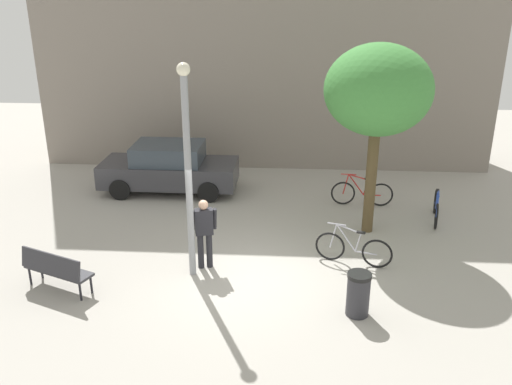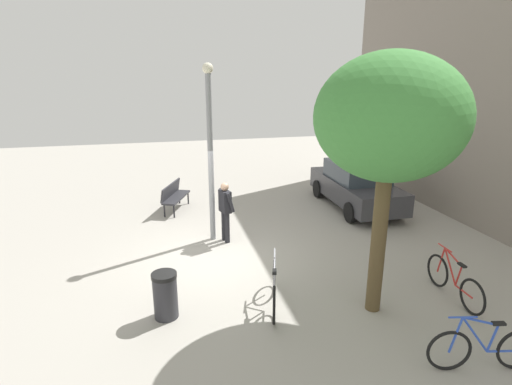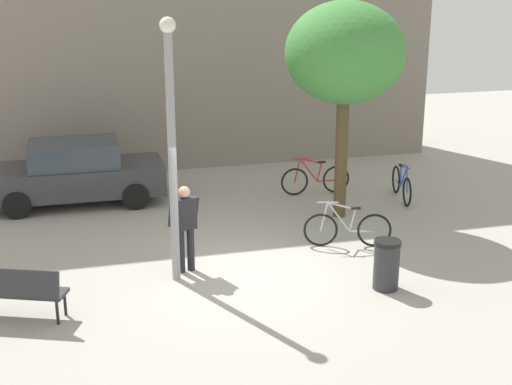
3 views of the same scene
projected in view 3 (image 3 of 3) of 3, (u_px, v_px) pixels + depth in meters
The scene contains 11 objects.
ground_plane at pixel (239, 273), 13.38m from camera, with size 36.00×36.00×0.00m, color #A8A399.
building_facade at pixel (164, 5), 20.06m from camera, with size 15.65×2.00×9.09m, color gray.
lamppost at pixel (172, 138), 12.36m from camera, with size 0.28×0.28×4.71m.
person_by_lamppost at pixel (185, 223), 13.21m from camera, with size 0.63×0.39×1.67m.
park_bench at pixel (15, 288), 11.44m from camera, with size 1.66×1.05×0.92m.
plaza_tree at pixel (345, 54), 15.48m from camera, with size 2.63×2.63×4.87m.
bicycle_blue at pixel (402, 184), 17.67m from camera, with size 0.43×1.78×0.97m.
bicycle_red at pixel (315, 179), 18.12m from camera, with size 1.81×0.14×0.97m.
bicycle_silver at pixel (347, 229), 14.60m from camera, with size 1.75×0.56×0.97m.
parked_car_charcoal at pixel (75, 173), 17.24m from camera, with size 4.22×1.85×1.55m.
trash_bin at pixel (386, 264), 12.61m from camera, with size 0.48×0.48×0.91m.
Camera 3 is at (-2.92, -12.00, 5.38)m, focal length 50.02 mm.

